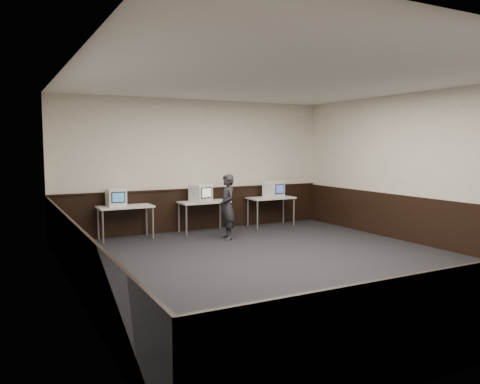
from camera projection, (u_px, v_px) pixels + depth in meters
name	position (u px, v px, depth m)	size (l,w,h in m)	color
floor	(286.00, 265.00, 8.17)	(8.00, 8.00, 0.00)	black
ceiling	(288.00, 79.00, 7.86)	(8.00, 8.00, 0.00)	white
back_wall	(197.00, 165.00, 11.54)	(7.00, 7.00, 0.00)	beige
left_wall	(73.00, 181.00, 6.39)	(8.00, 8.00, 0.00)	beige
right_wall	(429.00, 169.00, 9.64)	(8.00, 8.00, 0.00)	beige
wainscot_back	(198.00, 210.00, 11.63)	(6.98, 0.04, 1.00)	black
wainscot_left	(77.00, 259.00, 6.51)	(0.04, 7.98, 1.00)	black
wainscot_right	(426.00, 222.00, 9.74)	(0.04, 7.98, 1.00)	black
wainscot_rail	(198.00, 189.00, 11.56)	(6.98, 0.06, 0.04)	black
desk_left	(125.00, 209.00, 10.39)	(1.20, 0.60, 0.75)	silver
desk_center	(204.00, 204.00, 11.28)	(1.20, 0.60, 0.75)	silver
desk_right	(271.00, 200.00, 12.16)	(1.20, 0.60, 0.75)	silver
emac_left	(116.00, 197.00, 10.31)	(0.40, 0.43, 0.39)	white
emac_center	(201.00, 193.00, 11.15)	(0.52, 0.54, 0.42)	white
emac_right	(274.00, 189.00, 12.14)	(0.50, 0.52, 0.42)	white
person	(227.00, 207.00, 10.41)	(0.53, 0.35, 1.45)	#222327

